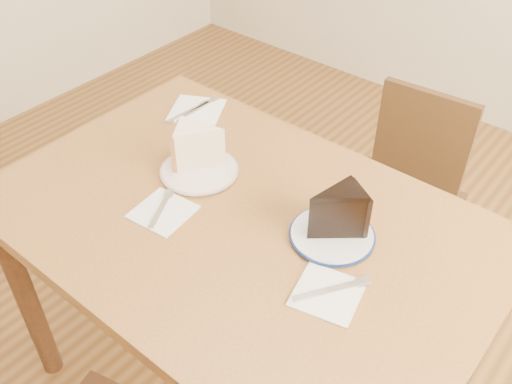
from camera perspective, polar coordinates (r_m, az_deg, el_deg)
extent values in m
cube|color=brown|center=(1.37, -1.74, -3.12)|extent=(1.20, 0.80, 0.04)
cylinder|color=black|center=(1.83, -21.99, -9.74)|extent=(0.06, 0.06, 0.71)
cylinder|color=black|center=(2.09, -6.67, 0.81)|extent=(0.06, 0.06, 0.71)
cylinder|color=black|center=(1.71, 20.92, -14.01)|extent=(0.06, 0.06, 0.71)
cube|color=black|center=(1.96, 13.52, -1.47)|extent=(0.40, 0.40, 0.04)
cylinder|color=black|center=(2.18, 18.19, -4.90)|extent=(0.03, 0.03, 0.39)
cylinder|color=black|center=(2.25, 10.72, -1.74)|extent=(0.03, 0.03, 0.39)
cylinder|color=black|center=(1.96, 14.88, -10.41)|extent=(0.03, 0.03, 0.39)
cylinder|color=black|center=(2.04, 6.67, -6.68)|extent=(0.03, 0.03, 0.39)
cube|color=black|center=(1.97, 16.37, 5.31)|extent=(0.32, 0.05, 0.34)
cylinder|color=silver|center=(1.49, -5.70, 2.13)|extent=(0.19, 0.19, 0.01)
cylinder|color=white|center=(1.31, 7.61, -4.30)|extent=(0.19, 0.19, 0.01)
cube|color=white|center=(1.38, -9.30, -1.96)|extent=(0.14, 0.14, 0.00)
cube|color=white|center=(1.20, 7.14, -10.04)|extent=(0.16, 0.16, 0.00)
cube|color=white|center=(1.74, -5.95, 8.16)|extent=(0.20, 0.20, 0.00)
cube|color=silver|center=(1.39, -9.47, -1.65)|extent=(0.07, 0.13, 0.00)
cube|color=silver|center=(1.20, 7.52, -9.68)|extent=(0.11, 0.15, 0.00)
cube|color=silver|center=(1.75, -5.55, 8.45)|extent=(0.02, 0.14, 0.00)
cube|color=white|center=(1.73, -6.80, 7.97)|extent=(0.03, 0.16, 0.00)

